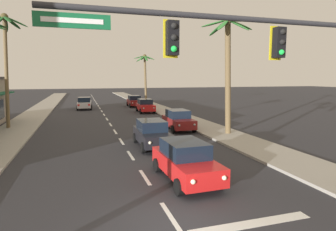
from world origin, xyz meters
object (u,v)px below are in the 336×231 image
at_px(traffic_signal_mast, 282,62).
at_px(palm_right_farthest, 145,69).
at_px(sedan_parked_nearest_kerb, 145,106).
at_px(sedan_lead_at_stop_bar, 185,160).
at_px(palm_right_second, 228,58).
at_px(palm_left_third, 5,45).
at_px(sedan_parked_far_kerb, 178,120).
at_px(sedan_third_in_queue, 152,133).
at_px(sedan_oncoming_far, 85,103).
at_px(sedan_parked_mid_kerb, 134,101).

bearing_deg(traffic_signal_mast, palm_right_farthest, 83.62).
relative_size(traffic_signal_mast, sedan_parked_nearest_kerb, 2.34).
bearing_deg(sedan_lead_at_stop_bar, palm_right_farthest, 80.10).
height_order(palm_right_second, palm_right_farthest, palm_right_second).
xyz_separation_m(palm_left_third, palm_right_second, (16.31, -7.71, -1.21)).
height_order(sedan_parked_nearest_kerb, sedan_parked_far_kerb, same).
xyz_separation_m(sedan_third_in_queue, sedan_oncoming_far, (-3.78, 23.60, 0.00)).
distance_m(sedan_lead_at_stop_bar, palm_right_farthest, 36.78).
bearing_deg(sedan_third_in_queue, traffic_signal_mast, -79.61).
xyz_separation_m(traffic_signal_mast, sedan_parked_nearest_kerb, (1.73, 27.47, -4.02)).
bearing_deg(sedan_parked_far_kerb, sedan_third_in_queue, -125.11).
distance_m(sedan_parked_nearest_kerb, palm_right_farthest, 13.20).
bearing_deg(palm_right_second, sedan_parked_far_kerb, 130.70).
bearing_deg(sedan_third_in_queue, palm_left_third, 136.54).
relative_size(sedan_parked_far_kerb, palm_right_farthest, 0.55).
height_order(sedan_parked_mid_kerb, sedan_parked_far_kerb, same).
distance_m(sedan_parked_nearest_kerb, sedan_parked_far_kerb, 12.71).
bearing_deg(sedan_parked_nearest_kerb, sedan_parked_far_kerb, -90.02).
height_order(sedan_oncoming_far, sedan_parked_mid_kerb, same).
bearing_deg(sedan_lead_at_stop_bar, sedan_parked_far_kerb, 72.33).
relative_size(palm_right_second, palm_right_farthest, 1.07).
distance_m(palm_left_third, palm_right_farthest, 25.89).
bearing_deg(sedan_parked_nearest_kerb, sedan_oncoming_far, 141.08).
bearing_deg(palm_left_third, sedan_parked_mid_kerb, 49.02).
relative_size(sedan_parked_mid_kerb, palm_left_third, 0.47).
bearing_deg(sedan_parked_nearest_kerb, palm_right_second, -80.20).
xyz_separation_m(sedan_parked_far_kerb, palm_left_third, (-13.55, 4.51, 6.18)).
height_order(sedan_lead_at_stop_bar, sedan_third_in_queue, same).
relative_size(sedan_third_in_queue, palm_right_farthest, 0.55).
bearing_deg(palm_right_second, sedan_lead_at_stop_bar, -128.19).
height_order(sedan_third_in_queue, palm_right_farthest, palm_right_farthest).
xyz_separation_m(sedan_third_in_queue, palm_right_farthest, (6.19, 29.64, 4.96)).
xyz_separation_m(traffic_signal_mast, palm_right_farthest, (4.40, 39.40, 0.94)).
bearing_deg(sedan_third_in_queue, sedan_parked_nearest_kerb, 78.76).
xyz_separation_m(sedan_third_in_queue, sedan_parked_nearest_kerb, (3.52, 17.71, 0.00)).
distance_m(traffic_signal_mast, sedan_parked_far_kerb, 15.40).
relative_size(sedan_parked_far_kerb, palm_right_second, 0.51).
relative_size(traffic_signal_mast, sedan_parked_far_kerb, 2.34).
xyz_separation_m(sedan_parked_nearest_kerb, palm_right_farthest, (2.67, 11.94, 4.96)).
height_order(sedan_parked_far_kerb, palm_right_farthest, palm_right_farthest).
relative_size(sedan_lead_at_stop_bar, sedan_third_in_queue, 1.00).
bearing_deg(sedan_third_in_queue, sedan_lead_at_stop_bar, -90.65).
distance_m(sedan_third_in_queue, sedan_parked_nearest_kerb, 18.05).
xyz_separation_m(sedan_lead_at_stop_bar, palm_left_third, (-9.97, 15.77, 6.18)).
xyz_separation_m(sedan_parked_mid_kerb, palm_right_farthest, (2.71, 4.56, 4.96)).
relative_size(sedan_lead_at_stop_bar, sedan_parked_mid_kerb, 1.00).
xyz_separation_m(sedan_lead_at_stop_bar, palm_right_second, (6.34, 8.06, 4.97)).
relative_size(traffic_signal_mast, palm_right_farthest, 1.28).
height_order(traffic_signal_mast, palm_right_second, palm_right_second).
xyz_separation_m(sedan_parked_mid_kerb, palm_left_third, (-13.53, -15.57, 6.18)).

